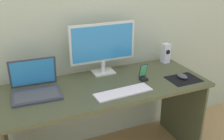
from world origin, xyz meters
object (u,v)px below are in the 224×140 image
Objects in this scene: speaker_right at (166,53)px; keyboard_external at (123,92)px; laptop at (35,87)px; mouse at (182,76)px; phone_in_dock at (143,74)px; monitor at (103,46)px.

speaker_right is 0.74m from keyboard_external.
mouse is at bearing -10.47° from laptop.
mouse is 0.73× the size of phone_in_dock.
speaker_right is 0.46m from phone_in_dock.
monitor is at bearing 15.20° from laptop.
mouse is (0.54, -0.36, -0.22)m from monitor.
speaker_right is at bearing 7.38° from laptop.
phone_in_dock reaches higher than mouse.
speaker_right is 1.30× the size of phone_in_dock.
laptop reaches higher than keyboard_external.
keyboard_external is at bearing -150.40° from phone_in_dock.
monitor reaches higher than laptop.
laptop is 1.13m from mouse.
speaker_right reaches higher than mouse.
monitor is 1.31× the size of keyboard_external.
speaker_right reaches higher than keyboard_external.
monitor reaches higher than phone_in_dock.
laptop is at bearing 160.02° from mouse.
keyboard_external is 0.54m from mouse.
keyboard_external is 4.26× the size of mouse.
laptop is at bearing 172.90° from phone_in_dock.
speaker_right is at bearing 29.47° from keyboard_external.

